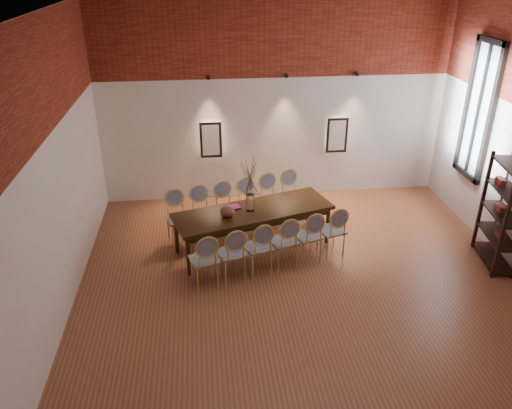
{
  "coord_description": "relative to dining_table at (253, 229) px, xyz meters",
  "views": [
    {
      "loc": [
        -1.47,
        -6.17,
        4.63
      ],
      "look_at": [
        -0.67,
        0.94,
        1.05
      ],
      "focal_mm": 35.0,
      "sensor_mm": 36.0,
      "label": 1
    }
  ],
  "objects": [
    {
      "name": "niche_left",
      "position": [
        -0.63,
        2.11,
        0.93
      ],
      "size": [
        0.36,
        0.06,
        0.66
      ],
      "primitive_type": "cube",
      "color": "#FFEAC6",
      "rests_on": "wall_back"
    },
    {
      "name": "window_glass",
      "position": [
        4.13,
        0.66,
        1.77
      ],
      "size": [
        0.02,
        0.78,
        2.38
      ],
      "primitive_type": "cube",
      "color": "silver",
      "rests_on": "wall_right"
    },
    {
      "name": "shelving_rack",
      "position": [
        3.95,
        -0.89,
        0.53
      ],
      "size": [
        0.54,
        1.05,
        1.8
      ],
      "primitive_type": null,
      "rotation": [
        0.0,
        0.0,
        -0.17
      ],
      "color": "black",
      "rests_on": "floor"
    },
    {
      "name": "spot_fixture_left",
      "position": [
        -0.63,
        2.08,
        2.17
      ],
      "size": [
        0.08,
        0.1,
        0.08
      ],
      "primitive_type": "cylinder",
      "rotation": [
        1.57,
        0.0,
        0.0
      ],
      "color": "black",
      "rests_on": "wall_back"
    },
    {
      "name": "chair_near_e",
      "position": [
        0.86,
        -0.49,
        0.09
      ],
      "size": [
        0.55,
        0.55,
        0.94
      ],
      "primitive_type": null,
      "rotation": [
        0.0,
        0.0,
        0.3
      ],
      "color": "tan",
      "rests_on": "floor"
    },
    {
      "name": "brick_band_back",
      "position": [
        0.67,
        2.14,
        2.88
      ],
      "size": [
        7.0,
        0.02,
        1.5
      ],
      "primitive_type": "cube",
      "color": "maroon",
      "rests_on": "ground"
    },
    {
      "name": "brick_band_left",
      "position": [
        -2.81,
        -1.34,
        2.88
      ],
      "size": [
        0.02,
        7.0,
        1.5
      ],
      "primitive_type": "cube",
      "color": "maroon",
      "rests_on": "ground"
    },
    {
      "name": "wall_front",
      "position": [
        0.67,
        -4.89,
        1.62
      ],
      "size": [
        7.0,
        0.1,
        4.0
      ],
      "primitive_type": "cube",
      "color": "silver",
      "rests_on": "ground"
    },
    {
      "name": "floor",
      "position": [
        0.67,
        -1.34,
        -0.39
      ],
      "size": [
        7.0,
        7.0,
        0.02
      ],
      "primitive_type": "cube",
      "color": "#975636",
      "rests_on": "ground"
    },
    {
      "name": "chair_far_f",
      "position": [
        0.87,
        1.02,
        0.09
      ],
      "size": [
        0.55,
        0.55,
        0.94
      ],
      "primitive_type": null,
      "rotation": [
        0.0,
        0.0,
        3.44
      ],
      "color": "tan",
      "rests_on": "floor"
    },
    {
      "name": "niche_right",
      "position": [
        1.97,
        2.11,
        0.93
      ],
      "size": [
        0.36,
        0.06,
        0.66
      ],
      "primitive_type": "cube",
      "color": "#FFEAC6",
      "rests_on": "wall_back"
    },
    {
      "name": "bowl",
      "position": [
        -0.46,
        -0.19,
        0.46
      ],
      "size": [
        0.24,
        0.24,
        0.18
      ],
      "primitive_type": "ellipsoid",
      "color": "brown",
      "rests_on": "dining_table"
    },
    {
      "name": "wall_left",
      "position": [
        -2.88,
        -1.34,
        1.62
      ],
      "size": [
        0.1,
        7.0,
        4.0
      ],
      "primitive_type": "cube",
      "color": "silver",
      "rests_on": "ground"
    },
    {
      "name": "chair_near_c",
      "position": [
        -0.01,
        -0.75,
        0.09
      ],
      "size": [
        0.55,
        0.55,
        0.94
      ],
      "primitive_type": null,
      "rotation": [
        0.0,
        0.0,
        0.3
      ],
      "color": "tan",
      "rests_on": "floor"
    },
    {
      "name": "chair_near_b",
      "position": [
        -0.44,
        -0.88,
        0.09
      ],
      "size": [
        0.55,
        0.55,
        0.94
      ],
      "primitive_type": null,
      "rotation": [
        0.0,
        0.0,
        0.3
      ],
      "color": "tan",
      "rests_on": "floor"
    },
    {
      "name": "chair_far_a",
      "position": [
        -1.29,
        0.36,
        0.09
      ],
      "size": [
        0.55,
        0.55,
        0.94
      ],
      "primitive_type": null,
      "rotation": [
        0.0,
        0.0,
        3.44
      ],
      "color": "tan",
      "rests_on": "floor"
    },
    {
      "name": "dining_table",
      "position": [
        0.0,
        0.0,
        0.0
      ],
      "size": [
        2.85,
        1.63,
        0.75
      ],
      "primitive_type": "cube",
      "rotation": [
        0.0,
        0.0,
        0.3
      ],
      "color": "#331D0A",
      "rests_on": "floor"
    },
    {
      "name": "chair_near_f",
      "position": [
        1.29,
        -0.36,
        0.09
      ],
      "size": [
        0.55,
        0.55,
        0.94
      ],
      "primitive_type": null,
      "rotation": [
        0.0,
        0.0,
        0.3
      ],
      "color": "tan",
      "rests_on": "floor"
    },
    {
      "name": "ceiling",
      "position": [
        0.67,
        -1.34,
        3.63
      ],
      "size": [
        7.0,
        7.0,
        0.02
      ],
      "primitive_type": "cube",
      "color": "silver",
      "rests_on": "ground"
    },
    {
      "name": "book",
      "position": [
        -0.36,
        0.09,
        0.39
      ],
      "size": [
        0.3,
        0.25,
        0.03
      ],
      "primitive_type": "cube",
      "rotation": [
        0.0,
        0.0,
        0.3
      ],
      "color": "#8F215F",
      "rests_on": "dining_table"
    },
    {
      "name": "window_mullion",
      "position": [
        4.11,
        0.66,
        1.77
      ],
      "size": [
        0.06,
        0.06,
        2.4
      ],
      "primitive_type": "cube",
      "color": "black",
      "rests_on": "wall_right"
    },
    {
      "name": "chair_far_c",
      "position": [
        -0.43,
        0.62,
        0.09
      ],
      "size": [
        0.55,
        0.55,
        0.94
      ],
      "primitive_type": null,
      "rotation": [
        0.0,
        0.0,
        3.44
      ],
      "color": "tan",
      "rests_on": "floor"
    },
    {
      "name": "chair_far_b",
      "position": [
        -0.86,
        0.49,
        0.09
      ],
      "size": [
        0.55,
        0.55,
        0.94
      ],
      "primitive_type": null,
      "rotation": [
        0.0,
        0.0,
        3.44
      ],
      "color": "tan",
      "rests_on": "floor"
    },
    {
      "name": "window_frame",
      "position": [
        4.11,
        0.66,
        1.77
      ],
      "size": [
        0.08,
        0.9,
        2.5
      ],
      "primitive_type": "cube",
      "color": "black",
      "rests_on": "wall_right"
    },
    {
      "name": "chair_far_d",
      "position": [
        0.01,
        0.75,
        0.09
      ],
      "size": [
        0.55,
        0.55,
        0.94
      ],
      "primitive_type": null,
      "rotation": [
        0.0,
        0.0,
        3.44
      ],
      "color": "tan",
      "rests_on": "floor"
    },
    {
      "name": "chair_near_a",
      "position": [
        -0.87,
        -1.02,
        0.09
      ],
      "size": [
        0.55,
        0.55,
        0.94
      ],
      "primitive_type": null,
      "rotation": [
        0.0,
        0.0,
        0.3
      ],
      "color": "tan",
      "rests_on": "floor"
    },
    {
      "name": "brick_band_front",
      "position": [
        0.67,
        -4.82,
        2.88
      ],
      "size": [
        7.0,
        0.02,
        1.5
      ],
      "primitive_type": "cube",
      "color": "maroon",
      "rests_on": "ground"
    },
    {
      "name": "wall_back",
      "position": [
        0.67,
        2.21,
        1.62
      ],
      "size": [
        7.0,
        0.1,
        4.0
      ],
      "primitive_type": "cube",
      "color": "silver",
      "rests_on": "ground"
    },
    {
      "name": "dried_branches",
      "position": [
        -0.05,
        -0.02,
        0.98
      ],
      "size": [
        0.5,
        0.5,
        0.7
      ],
      "primitive_type": null,
      "color": "brown",
      "rests_on": "vase"
    },
    {
      "name": "spot_fixture_right",
      "position": [
        2.27,
        2.08,
        2.17
      ],
      "size": [
        0.08,
        0.1,
        0.08
      ],
      "primitive_type": "cylinder",
      "rotation": [
        1.57,
        0.0,
        0.0
      ],
      "color": "black",
      "rests_on": "wall_back"
    },
    {
      "name": "spot_fixture_mid",
      "position": [
        0.87,
        2.08,
        2.17
      ],
      "size": [
        0.08,
        0.1,
        0.08
      ],
      "primitive_type": "cylinder",
      "rotation": [
        1.57,
        0.0,
        0.0
      ],
      "color": "black",
      "rests_on": "wall_back"
    },
    {
      "name": "chair_far_e",
      "position": [
        0.44,
        0.88,
        0.09
      ],
      "size": [
        0.55,
        0.55,
        0.94
      ],
      "primitive_type": null,
      "rotation": [
        0.0,
        0.0,
        3.44
      ],
      "color": "tan",
      "rests_on": "floor"
    },
    {
      "name": "chair_near_d",
      "position": [
        0.43,
        -0.62,
        0.09
      ],
      "size": [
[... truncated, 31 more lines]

